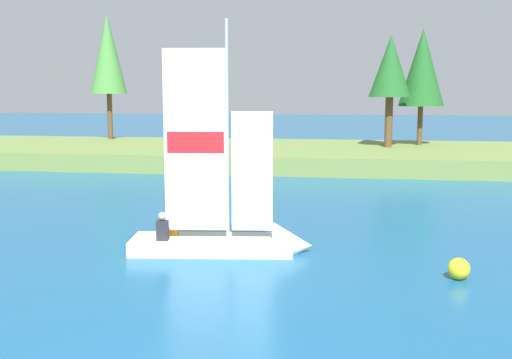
{
  "coord_description": "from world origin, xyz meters",
  "views": [
    {
      "loc": [
        2.47,
        -5.38,
        3.96
      ],
      "look_at": [
        -0.43,
        13.32,
        1.2
      ],
      "focal_mm": 42.39,
      "sensor_mm": 36.0,
      "label": 1
    }
  ],
  "objects_px": {
    "shoreline_tree_centre": "(390,68)",
    "channel_buoy": "(459,269)",
    "sailboat": "(241,236)",
    "shoreline_tree_midleft": "(108,55)",
    "shoreline_tree_midright": "(422,68)"
  },
  "relations": [
    {
      "from": "shoreline_tree_midleft",
      "to": "shoreline_tree_centre",
      "type": "relative_size",
      "value": 1.3
    },
    {
      "from": "shoreline_tree_midleft",
      "to": "sailboat",
      "type": "distance_m",
      "value": 26.78
    },
    {
      "from": "shoreline_tree_midleft",
      "to": "shoreline_tree_centre",
      "type": "xyz_separation_m",
      "value": [
        17.44,
        -3.05,
        -1.03
      ]
    },
    {
      "from": "shoreline_tree_midright",
      "to": "sailboat",
      "type": "height_order",
      "value": "shoreline_tree_midright"
    },
    {
      "from": "shoreline_tree_midleft",
      "to": "channel_buoy",
      "type": "height_order",
      "value": "shoreline_tree_midleft"
    },
    {
      "from": "shoreline_tree_midright",
      "to": "shoreline_tree_midleft",
      "type": "bearing_deg",
      "value": 175.8
    },
    {
      "from": "shoreline_tree_centre",
      "to": "sailboat",
      "type": "xyz_separation_m",
      "value": [
        -4.73,
        -19.78,
        -4.82
      ]
    },
    {
      "from": "shoreline_tree_centre",
      "to": "channel_buoy",
      "type": "relative_size",
      "value": 13.05
    },
    {
      "from": "shoreline_tree_centre",
      "to": "channel_buoy",
      "type": "xyz_separation_m",
      "value": [
        0.23,
        -21.24,
        -5.01
      ]
    },
    {
      "from": "sailboat",
      "to": "channel_buoy",
      "type": "distance_m",
      "value": 5.17
    },
    {
      "from": "shoreline_tree_midleft",
      "to": "channel_buoy",
      "type": "relative_size",
      "value": 16.96
    },
    {
      "from": "channel_buoy",
      "to": "shoreline_tree_midleft",
      "type": "bearing_deg",
      "value": 126.04
    },
    {
      "from": "shoreline_tree_midleft",
      "to": "sailboat",
      "type": "bearing_deg",
      "value": -60.88
    },
    {
      "from": "shoreline_tree_midleft",
      "to": "shoreline_tree_centre",
      "type": "distance_m",
      "value": 17.74
    },
    {
      "from": "sailboat",
      "to": "channel_buoy",
      "type": "bearing_deg",
      "value": -23.5
    }
  ]
}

